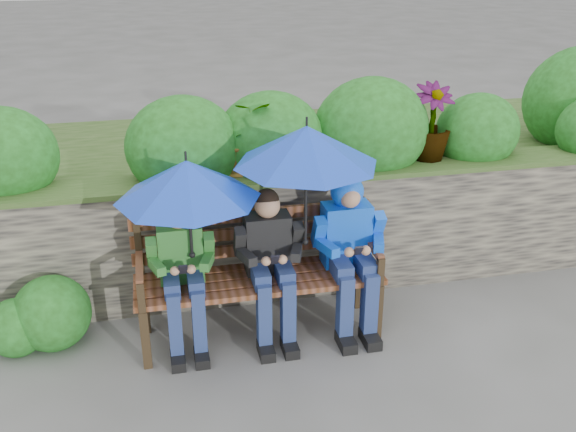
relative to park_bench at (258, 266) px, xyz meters
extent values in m
plane|color=#545551|center=(0.21, -0.19, -0.53)|extent=(60.00, 60.00, 0.00)
cube|color=#312F2C|center=(0.21, 0.56, -0.03)|extent=(8.00, 0.40, 1.00)
cube|color=#254513|center=(0.21, 0.56, 0.48)|extent=(8.00, 0.42, 0.04)
cube|color=#254513|center=(0.21, 1.76, -0.05)|extent=(8.00, 2.00, 0.96)
ellipsoid|color=#1D4A15|center=(-1.76, 0.77, 0.71)|extent=(0.82, 0.66, 0.74)
ellipsoid|color=#1D4A15|center=(-0.44, 0.66, 0.73)|extent=(0.88, 0.70, 0.79)
ellipsoid|color=#1D4A15|center=(0.24, 0.73, 0.72)|extent=(0.86, 0.69, 0.77)
ellipsoid|color=#1D4A15|center=(1.08, 0.73, 0.75)|extent=(0.96, 0.76, 0.86)
ellipsoid|color=#1D4A15|center=(2.02, 0.71, 0.69)|extent=(0.73, 0.58, 0.65)
sphere|color=#EBACD1|center=(-1.52, 0.66, 0.62)|extent=(0.14, 0.14, 0.14)
sphere|color=#EBACD1|center=(0.43, 0.66, 0.62)|extent=(0.14, 0.14, 0.14)
sphere|color=#EBACD1|center=(2.27, 0.66, 0.62)|extent=(0.14, 0.14, 0.14)
imported|color=#1D4A15|center=(-0.01, 0.66, 0.79)|extent=(0.53, 0.46, 0.59)
imported|color=#1D4A15|center=(1.56, 0.66, 0.81)|extent=(0.35, 0.35, 0.63)
sphere|color=#1D4A15|center=(-1.48, 0.16, -0.30)|extent=(0.56, 0.56, 0.56)
sphere|color=#1D4A15|center=(-1.73, 0.11, -0.35)|extent=(0.42, 0.42, 0.42)
cube|color=#302415|center=(-0.83, -0.30, -0.31)|extent=(0.06, 0.06, 0.44)
cube|color=#302415|center=(-0.83, 0.14, -0.31)|extent=(0.06, 0.06, 0.44)
cube|color=#302415|center=(0.83, -0.30, -0.31)|extent=(0.06, 0.06, 0.44)
cube|color=#302415|center=(0.83, 0.14, -0.31)|extent=(0.06, 0.06, 0.44)
cube|color=#5B3017|center=(0.00, -0.27, -0.07)|extent=(1.78, 0.10, 0.04)
cube|color=#5B3017|center=(0.00, -0.14, -0.07)|extent=(1.78, 0.10, 0.04)
cube|color=#5B3017|center=(0.00, -0.01, -0.07)|extent=(1.78, 0.10, 0.04)
cube|color=#5B3017|center=(0.00, 0.11, -0.07)|extent=(1.78, 0.10, 0.04)
cube|color=#302415|center=(-0.83, 0.16, 0.16)|extent=(0.05, 0.05, 0.49)
cube|color=#5B3017|center=(-0.83, -0.08, 0.13)|extent=(0.05, 0.46, 0.04)
cube|color=#302415|center=(-0.83, -0.30, 0.02)|extent=(0.05, 0.05, 0.22)
cube|color=#302415|center=(0.83, 0.16, 0.16)|extent=(0.05, 0.05, 0.49)
cube|color=#5B3017|center=(0.83, -0.08, 0.13)|extent=(0.05, 0.46, 0.04)
cube|color=#302415|center=(0.83, -0.30, 0.02)|extent=(0.05, 0.05, 0.22)
cube|color=#5B3017|center=(0.00, 0.17, 0.06)|extent=(1.78, 0.03, 0.09)
cube|color=#5B3017|center=(0.00, 0.17, 0.20)|extent=(1.78, 0.03, 0.09)
cube|color=#5B3017|center=(0.00, 0.17, 0.34)|extent=(1.78, 0.03, 0.09)
cube|color=#297F2A|center=(-0.54, 0.02, 0.16)|extent=(0.31, 0.18, 0.42)
sphere|color=tan|center=(-0.54, 0.00, 0.45)|extent=(0.17, 0.17, 0.17)
sphere|color=#9F6B36|center=(-0.54, 0.01, 0.48)|extent=(0.16, 0.16, 0.16)
cube|color=navy|center=(-0.62, -0.13, 0.01)|extent=(0.11, 0.29, 0.11)
cube|color=navy|center=(-0.62, -0.27, -0.26)|extent=(0.09, 0.10, 0.54)
cube|color=black|center=(-0.62, -0.33, -0.50)|extent=(0.10, 0.20, 0.07)
cube|color=navy|center=(-0.46, -0.13, 0.01)|extent=(0.11, 0.29, 0.11)
cube|color=navy|center=(-0.46, -0.27, -0.26)|extent=(0.09, 0.10, 0.54)
cube|color=black|center=(-0.46, -0.33, -0.50)|extent=(0.10, 0.20, 0.07)
cube|color=#297F2A|center=(-0.74, -0.03, 0.21)|extent=(0.07, 0.17, 0.23)
cube|color=#297F2A|center=(-0.71, -0.15, 0.15)|extent=(0.12, 0.19, 0.06)
sphere|color=tan|center=(-0.60, -0.23, 0.15)|extent=(0.06, 0.06, 0.06)
cube|color=#297F2A|center=(-0.35, -0.03, 0.21)|extent=(0.07, 0.17, 0.23)
cube|color=#297F2A|center=(-0.37, -0.15, 0.15)|extent=(0.12, 0.19, 0.06)
sphere|color=tan|center=(-0.49, -0.23, 0.15)|extent=(0.06, 0.06, 0.06)
cube|color=black|center=(-0.54, -0.24, 0.16)|extent=(0.06, 0.07, 0.09)
cube|color=black|center=(0.08, 0.02, 0.17)|extent=(0.33, 0.19, 0.44)
sphere|color=tan|center=(0.08, 0.00, 0.47)|extent=(0.18, 0.18, 0.18)
sphere|color=black|center=(0.08, 0.01, 0.50)|extent=(0.17, 0.17, 0.17)
cube|color=navy|center=(-0.01, -0.14, 0.01)|extent=(0.11, 0.31, 0.11)
cube|color=navy|center=(-0.01, -0.29, -0.26)|extent=(0.10, 0.11, 0.54)
cube|color=black|center=(-0.01, -0.35, -0.49)|extent=(0.11, 0.21, 0.08)
cube|color=navy|center=(0.16, -0.14, 0.01)|extent=(0.11, 0.31, 0.11)
cube|color=navy|center=(0.16, -0.29, -0.26)|extent=(0.10, 0.11, 0.54)
cube|color=black|center=(0.16, -0.35, -0.49)|extent=(0.11, 0.21, 0.08)
cube|color=black|center=(-0.13, -0.03, 0.23)|extent=(0.08, 0.18, 0.24)
cube|color=black|center=(-0.10, -0.15, 0.16)|extent=(0.12, 0.20, 0.07)
sphere|color=tan|center=(0.02, -0.24, 0.16)|extent=(0.07, 0.07, 0.07)
cube|color=black|center=(0.28, -0.03, 0.23)|extent=(0.08, 0.18, 0.24)
cube|color=black|center=(0.26, -0.15, 0.16)|extent=(0.12, 0.20, 0.07)
sphere|color=tan|center=(0.14, -0.24, 0.16)|extent=(0.07, 0.07, 0.07)
cube|color=black|center=(0.08, -0.25, 0.17)|extent=(0.06, 0.07, 0.09)
cube|color=blue|center=(0.67, 0.02, 0.18)|extent=(0.35, 0.20, 0.47)
sphere|color=tan|center=(0.67, 0.00, 0.51)|extent=(0.19, 0.19, 0.19)
sphere|color=blue|center=(0.67, 0.03, 0.52)|extent=(0.24, 0.24, 0.24)
sphere|color=tan|center=(0.67, -0.05, 0.50)|extent=(0.15, 0.15, 0.15)
cube|color=navy|center=(0.58, -0.15, 0.01)|extent=(0.12, 0.33, 0.12)
cube|color=navy|center=(0.58, -0.31, -0.26)|extent=(0.10, 0.11, 0.54)
cube|color=black|center=(0.58, -0.37, -0.49)|extent=(0.11, 0.22, 0.08)
cube|color=navy|center=(0.76, -0.15, 0.01)|extent=(0.12, 0.33, 0.12)
cube|color=navy|center=(0.76, -0.31, -0.26)|extent=(0.10, 0.11, 0.54)
cube|color=black|center=(0.76, -0.37, -0.49)|extent=(0.11, 0.22, 0.08)
cube|color=blue|center=(0.45, -0.03, 0.25)|extent=(0.08, 0.19, 0.26)
cube|color=blue|center=(0.48, -0.17, 0.17)|extent=(0.13, 0.22, 0.07)
sphere|color=tan|center=(0.61, -0.26, 0.17)|extent=(0.07, 0.07, 0.07)
cube|color=blue|center=(0.89, -0.03, 0.25)|extent=(0.08, 0.19, 0.26)
cube|color=blue|center=(0.86, -0.17, 0.17)|extent=(0.13, 0.22, 0.07)
sphere|color=tan|center=(0.73, -0.26, 0.17)|extent=(0.07, 0.07, 0.07)
cube|color=black|center=(0.67, -0.27, 0.18)|extent=(0.06, 0.07, 0.09)
cone|color=blue|center=(-0.47, -0.10, 0.74)|extent=(0.97, 0.97, 0.27)
cylinder|color=black|center=(-0.47, -0.10, 0.90)|extent=(0.02, 0.02, 0.06)
cylinder|color=black|center=(-0.47, -0.10, 0.46)|extent=(0.02, 0.02, 0.55)
sphere|color=black|center=(-0.47, -0.10, 0.19)|extent=(0.04, 0.04, 0.04)
cone|color=blue|center=(0.33, -0.10, 0.92)|extent=(0.99, 0.99, 0.27)
cylinder|color=black|center=(0.33, -0.10, 1.09)|extent=(0.02, 0.02, 0.06)
cylinder|color=black|center=(0.33, -0.10, 0.57)|extent=(0.02, 0.02, 0.71)
sphere|color=black|center=(0.33, -0.10, 0.21)|extent=(0.04, 0.04, 0.04)
camera|label=1|loc=(-0.66, -4.07, 2.19)|focal=40.00mm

